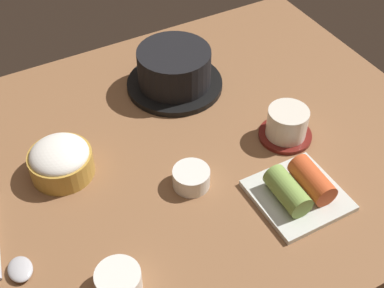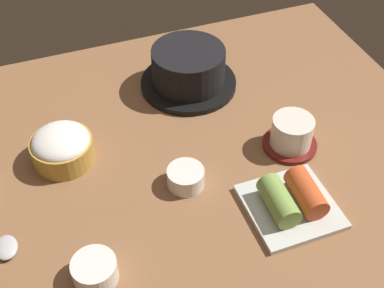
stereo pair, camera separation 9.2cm
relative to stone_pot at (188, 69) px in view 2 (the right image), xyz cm
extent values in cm
cube|color=brown|center=(-8.47, -17.42, -5.18)|extent=(100.00, 76.00, 2.00)
cylinder|color=black|center=(0.00, 0.00, -3.56)|extent=(19.81, 19.81, 1.25)
cylinder|color=black|center=(0.00, 0.00, 0.79)|extent=(14.90, 14.90, 7.45)
cylinder|color=#D15619|center=(0.00, 0.00, 4.22)|extent=(13.12, 13.12, 0.60)
cylinder|color=#B78C38|center=(-28.19, -12.21, -1.94)|extent=(11.02, 11.02, 4.48)
ellipsoid|color=white|center=(-28.19, -12.21, 0.30)|extent=(10.14, 10.14, 3.86)
cylinder|color=maroon|center=(11.24, -23.35, -3.78)|extent=(9.96, 9.96, 0.80)
cylinder|color=silver|center=(11.24, -23.35, -0.61)|extent=(7.51, 7.51, 5.54)
cylinder|color=#C6D18C|center=(11.24, -23.35, 1.86)|extent=(6.39, 6.39, 0.40)
cylinder|color=white|center=(-9.84, -25.35, -2.50)|extent=(6.39, 6.39, 3.36)
cylinder|color=#B73323|center=(-9.84, -25.35, -1.12)|extent=(5.24, 5.24, 0.50)
cube|color=silver|center=(4.42, -36.36, -3.68)|extent=(14.18, 14.18, 1.00)
cylinder|color=#7A9E47|center=(1.94, -36.36, -1.12)|extent=(4.38, 8.63, 4.12)
cylinder|color=#C64C23|center=(6.90, -36.36, -1.12)|extent=(4.55, 8.70, 4.12)
cylinder|color=white|center=(-28.32, -37.74, -2.36)|extent=(6.68, 6.68, 3.64)
cylinder|color=#B73323|center=(-28.32, -37.74, -0.84)|extent=(5.48, 5.48, 0.50)
ellipsoid|color=#B7B7BC|center=(-40.14, -28.34, -3.46)|extent=(3.60, 4.68, 1.26)
camera|label=1|loc=(-37.55, -76.58, 63.36)|focal=48.51mm
camera|label=2|loc=(-29.22, -80.37, 63.36)|focal=48.51mm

